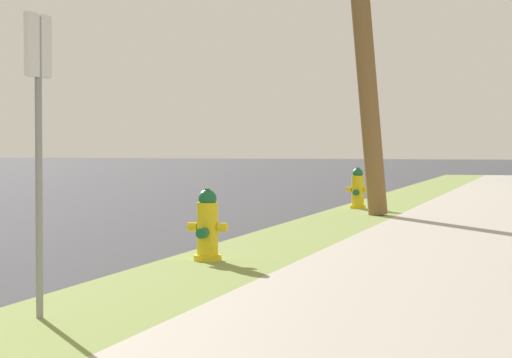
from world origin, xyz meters
TOP-DOWN VIEW (x-y plane):
  - fire_hydrant_second at (0.50, 9.83)m, footprint 0.42×0.38m
  - fire_hydrant_third at (0.44, 19.16)m, footprint 0.42×0.37m
  - street_sign_post at (0.50, 5.87)m, footprint 0.05×0.36m

SIDE VIEW (x-z plane):
  - fire_hydrant_second at x=0.50m, z-range 0.07..0.82m
  - fire_hydrant_third at x=0.44m, z-range 0.07..0.82m
  - street_sign_post at x=0.50m, z-range 0.57..2.69m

